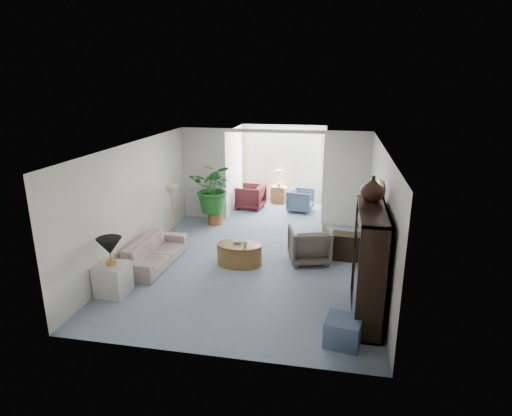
% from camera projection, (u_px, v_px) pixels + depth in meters
% --- Properties ---
extents(floor, '(6.00, 6.00, 0.00)m').
position_uv_depth(floor, '(251.00, 267.00, 8.80)').
color(floor, '#7C8CA4').
rests_on(floor, ground).
extents(sunroom_floor, '(2.60, 2.60, 0.00)m').
position_uv_depth(sunroom_floor, '(278.00, 210.00, 12.65)').
color(sunroom_floor, '#7C8CA4').
rests_on(sunroom_floor, ground).
extents(back_pier_left, '(1.20, 0.12, 2.50)m').
position_uv_depth(back_pier_left, '(204.00, 174.00, 11.60)').
color(back_pier_left, silver).
rests_on(back_pier_left, ground).
extents(back_pier_right, '(1.20, 0.12, 2.50)m').
position_uv_depth(back_pier_right, '(346.00, 180.00, 10.91)').
color(back_pier_right, silver).
rests_on(back_pier_right, ground).
extents(back_header, '(2.60, 0.12, 0.10)m').
position_uv_depth(back_header, '(274.00, 131.00, 10.91)').
color(back_header, silver).
rests_on(back_header, back_pier_left).
extents(window_pane, '(2.20, 0.02, 1.50)m').
position_uv_depth(window_pane, '(284.00, 157.00, 13.26)').
color(window_pane, white).
extents(window_blinds, '(2.20, 0.02, 1.50)m').
position_uv_depth(window_blinds, '(284.00, 157.00, 13.23)').
color(window_blinds, white).
extents(framed_picture, '(0.04, 0.50, 0.40)m').
position_uv_depth(framed_picture, '(381.00, 195.00, 7.77)').
color(framed_picture, beige).
extents(sofa, '(0.80, 1.91, 0.55)m').
position_uv_depth(sofa, '(155.00, 252.00, 8.86)').
color(sofa, beige).
rests_on(sofa, ground).
extents(end_table, '(0.54, 0.54, 0.57)m').
position_uv_depth(end_table, '(113.00, 279.00, 7.63)').
color(end_table, silver).
rests_on(end_table, ground).
extents(table_lamp, '(0.44, 0.44, 0.30)m').
position_uv_depth(table_lamp, '(109.00, 246.00, 7.44)').
color(table_lamp, black).
rests_on(table_lamp, end_table).
extents(floor_lamp, '(0.36, 0.36, 0.28)m').
position_uv_depth(floor_lamp, '(171.00, 192.00, 9.73)').
color(floor_lamp, beige).
rests_on(floor_lamp, ground).
extents(coffee_table, '(1.08, 1.08, 0.45)m').
position_uv_depth(coffee_table, '(239.00, 254.00, 8.87)').
color(coffee_table, olive).
rests_on(coffee_table, ground).
extents(coffee_bowl, '(0.24, 0.24, 0.05)m').
position_uv_depth(coffee_bowl, '(238.00, 241.00, 8.90)').
color(coffee_bowl, white).
rests_on(coffee_bowl, coffee_table).
extents(coffee_cup, '(0.12, 0.12, 0.10)m').
position_uv_depth(coffee_cup, '(245.00, 244.00, 8.67)').
color(coffee_cup, beige).
rests_on(coffee_cup, coffee_table).
extents(wingback_chair, '(0.99, 1.01, 0.76)m').
position_uv_depth(wingback_chair, '(309.00, 245.00, 8.96)').
color(wingback_chair, '#60574B').
rests_on(wingback_chair, ground).
extents(side_table_dark, '(0.51, 0.42, 0.57)m').
position_uv_depth(side_table_dark, '(343.00, 246.00, 9.15)').
color(side_table_dark, black).
rests_on(side_table_dark, ground).
extents(entertainment_cabinet, '(0.44, 1.65, 1.83)m').
position_uv_depth(entertainment_cabinet, '(369.00, 265.00, 6.72)').
color(entertainment_cabinet, black).
rests_on(entertainment_cabinet, ground).
extents(cabinet_urn, '(0.39, 0.39, 0.41)m').
position_uv_depth(cabinet_urn, '(373.00, 188.00, 6.87)').
color(cabinet_urn, black).
rests_on(cabinet_urn, entertainment_cabinet).
extents(ottoman, '(0.58, 0.58, 0.40)m').
position_uv_depth(ottoman, '(343.00, 331.00, 6.21)').
color(ottoman, '#4B6081').
rests_on(ottoman, ground).
extents(plant_pot, '(0.40, 0.40, 0.32)m').
position_uv_depth(plant_pot, '(215.00, 218.00, 11.42)').
color(plant_pot, brown).
rests_on(plant_pot, ground).
extents(house_plant, '(1.21, 1.05, 1.34)m').
position_uv_depth(house_plant, '(214.00, 188.00, 11.18)').
color(house_plant, '#216123').
rests_on(house_plant, plant_pot).
extents(sunroom_chair_blue, '(0.80, 0.78, 0.65)m').
position_uv_depth(sunroom_chair_blue, '(301.00, 200.00, 12.46)').
color(sunroom_chair_blue, '#4B6081').
rests_on(sunroom_chair_blue, ground).
extents(sunroom_chair_maroon, '(0.88, 0.86, 0.71)m').
position_uv_depth(sunroom_chair_maroon, '(251.00, 197.00, 12.72)').
color(sunroom_chair_maroon, '#511B21').
rests_on(sunroom_chair_maroon, ground).
extents(sunroom_table, '(0.48, 0.39, 0.53)m').
position_uv_depth(sunroom_table, '(279.00, 195.00, 13.31)').
color(sunroom_table, olive).
rests_on(sunroom_table, ground).
extents(shelf_clutter, '(0.30, 1.15, 1.06)m').
position_uv_depth(shelf_clutter, '(368.00, 250.00, 6.45)').
color(shelf_clutter, black).
rests_on(shelf_clutter, entertainment_cabinet).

